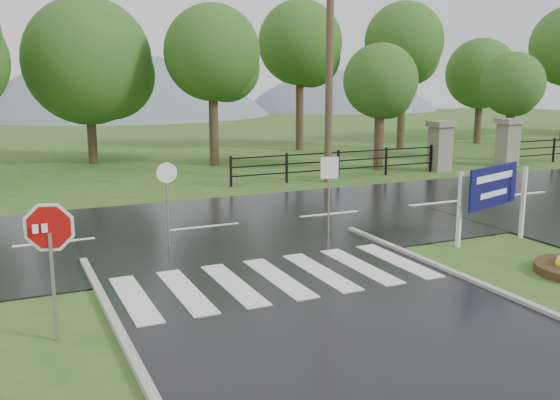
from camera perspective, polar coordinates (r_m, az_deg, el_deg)
name	(u,v)px	position (r m, az deg, el deg)	size (l,w,h in m)	color
ground	(428,386)	(9.22, 13.35, -16.24)	(120.00, 120.00, 0.00)	#30591D
main_road	(205,228)	(17.67, -6.90, -2.60)	(90.00, 8.00, 0.04)	black
crosswalk	(278,278)	(13.16, -0.17, -7.12)	(6.50, 2.80, 0.02)	silver
pillar_west	(440,145)	(28.97, 14.44, 4.90)	(1.00, 1.00, 2.24)	gray
pillar_east	(508,141)	(31.64, 20.11, 5.08)	(1.00, 1.00, 2.24)	gray
fence_west	(338,161)	(26.06, 5.35, 3.53)	(9.58, 0.08, 1.20)	black
hills	(89,252)	(74.55, -17.10, -4.61)	(102.00, 48.00, 48.00)	slate
treeline	(136,164)	(31.27, -13.04, 3.24)	(83.20, 5.20, 10.00)	#29541A
stop_sign	(50,239)	(10.44, -20.30, -3.33)	(1.04, 0.33, 2.43)	#939399
estate_billboard	(493,190)	(16.67, 18.92, 0.87)	(2.22, 0.80, 2.00)	silver
reg_sign_small	(329,180)	(16.48, 4.53, 1.80)	(0.46, 0.16, 2.13)	#939399
reg_sign_round	(167,194)	(15.47, -10.26, 0.52)	(0.50, 0.07, 2.16)	#939399
utility_pole_east	(329,69)	(25.02, 4.53, 11.85)	(1.57, 0.29, 8.82)	#473523
entrance_tree_left	(381,82)	(28.67, 9.18, 10.64)	(3.34, 3.34, 5.68)	#3D2B1C
entrance_tree_right	(513,85)	(33.63, 20.49, 9.84)	(3.15, 3.15, 5.41)	#3D2B1C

